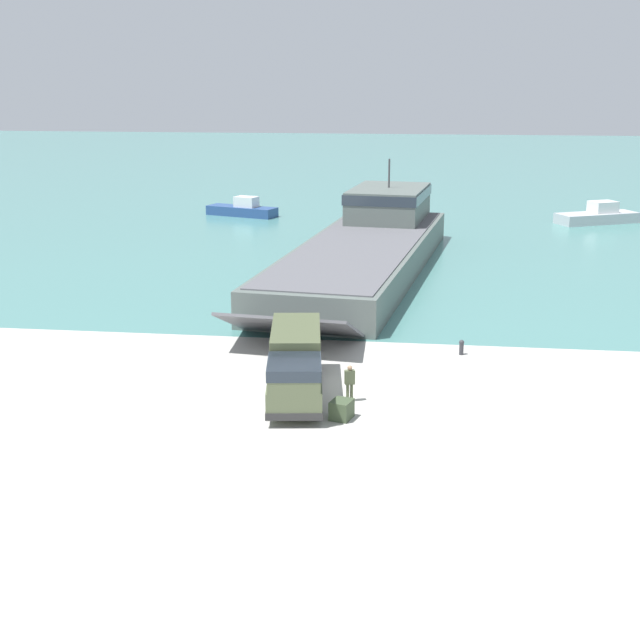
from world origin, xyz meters
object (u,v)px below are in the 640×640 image
object	(u,v)px
soldier_on_ramp	(350,381)
moored_boat_a	(243,209)
military_truck	(295,364)
mooring_bollard	(461,347)
cargo_crate	(342,410)
landing_craft	(368,244)
moored_boat_b	(598,216)

from	to	relation	value
soldier_on_ramp	moored_boat_a	size ratio (longest dim) A/B	0.22
military_truck	moored_boat_a	distance (m)	54.27
soldier_on_ramp	mooring_bollard	world-z (taller)	soldier_on_ramp
military_truck	moored_boat_a	size ratio (longest dim) A/B	1.09
cargo_crate	mooring_bollard	bearing A→B (deg)	61.69
landing_craft	moored_boat_b	size ratio (longest dim) A/B	4.50
soldier_on_ramp	cargo_crate	world-z (taller)	soldier_on_ramp
military_truck	mooring_bollard	size ratio (longest dim) A/B	10.53
landing_craft	military_truck	size ratio (longest dim) A/B	4.56
mooring_bollard	cargo_crate	distance (m)	11.09
mooring_bollard	cargo_crate	world-z (taller)	cargo_crate
soldier_on_ramp	moored_boat_b	xyz separation A→B (m)	(19.47, 52.96, -0.27)
moored_boat_b	cargo_crate	world-z (taller)	moored_boat_b
soldier_on_ramp	moored_boat_b	bearing A→B (deg)	141.07
mooring_bollard	moored_boat_b	bearing A→B (deg)	72.43
landing_craft	moored_boat_a	bearing A→B (deg)	128.62
mooring_bollard	soldier_on_ramp	bearing A→B (deg)	-123.80
moored_boat_a	cargo_crate	distance (m)	57.44
soldier_on_ramp	landing_craft	bearing A→B (deg)	164.15
moored_boat_b	cargo_crate	distance (m)	58.46
moored_boat_b	cargo_crate	xyz separation A→B (m)	(-19.61, -55.08, -0.30)
moored_boat_b	cargo_crate	size ratio (longest dim) A/B	8.71
landing_craft	military_truck	bearing A→B (deg)	-85.49
landing_craft	mooring_bollard	size ratio (longest dim) A/B	48.04
landing_craft	mooring_bollard	world-z (taller)	landing_craft
moored_boat_b	soldier_on_ramp	bearing A→B (deg)	133.46
moored_boat_a	landing_craft	bearing A→B (deg)	-129.25
moored_boat_b	mooring_bollard	distance (m)	47.53
soldier_on_ramp	mooring_bollard	xyz separation A→B (m)	(5.12, 7.65, -0.54)
landing_craft	mooring_bollard	distance (m)	22.55
mooring_bollard	cargo_crate	size ratio (longest dim) A/B	0.82
moored_boat_a	moored_boat_b	world-z (taller)	moored_boat_b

